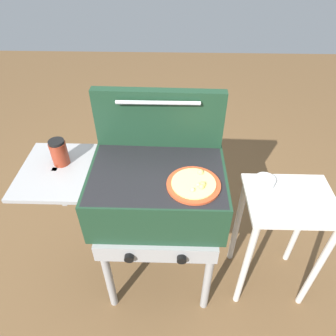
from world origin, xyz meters
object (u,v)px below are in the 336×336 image
prep_table (281,225)px  topping_bowl_near (265,182)px  pizza_cheese (194,184)px  grill (155,194)px  sauce_jar (59,152)px

prep_table → topping_bowl_near: size_ratio=7.22×
pizza_cheese → grill: bearing=153.8°
grill → prep_table: bearing=0.4°
sauce_jar → prep_table: bearing=-2.4°
topping_bowl_near → grill: bearing=-170.1°
sauce_jar → topping_bowl_near: (1.00, 0.05, -0.20)m
pizza_cheese → prep_table: (0.49, 0.09, -0.38)m
topping_bowl_near → pizza_cheese: bearing=-153.7°
grill → topping_bowl_near: grill is taller
grill → sauce_jar: size_ratio=7.51×
pizza_cheese → topping_bowl_near: bearing=26.3°
pizza_cheese → sauce_jar: size_ratio=1.86×
prep_table → topping_bowl_near: (-0.12, 0.09, 0.23)m
grill → sauce_jar: (-0.44, 0.05, 0.21)m
sauce_jar → topping_bowl_near: sauce_jar is taller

